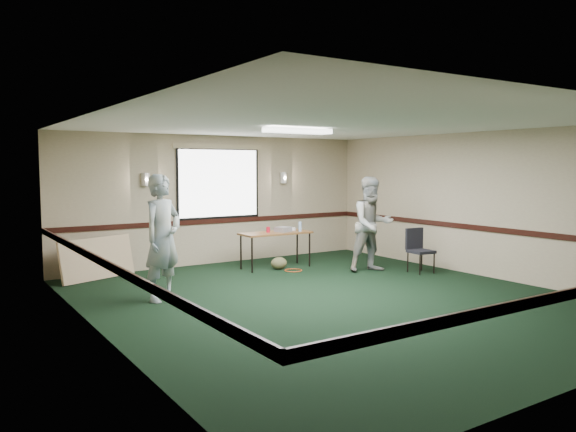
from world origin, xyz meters
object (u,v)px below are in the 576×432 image
conference_chair (418,247)px  person_left (163,238)px  person_right (372,224)px  projector (283,229)px  folding_table (276,235)px

conference_chair → person_left: bearing=179.6°
conference_chair → person_right: 0.99m
projector → person_right: person_right is taller
projector → person_right: size_ratio=0.16×
projector → conference_chair: 2.69m
folding_table → projector: bearing=-11.4°
conference_chair → person_right: (-0.69, 0.56, 0.43)m
folding_table → projector: (0.16, -0.03, 0.10)m
person_left → folding_table: bearing=-0.9°
projector → person_left: (-3.07, -1.39, 0.19)m
conference_chair → folding_table: bearing=142.5°
conference_chair → person_right: bearing=146.1°
person_right → conference_chair: bearing=-27.3°
folding_table → person_right: (1.38, -1.35, 0.25)m
person_left → person_right: (4.29, 0.07, -0.04)m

